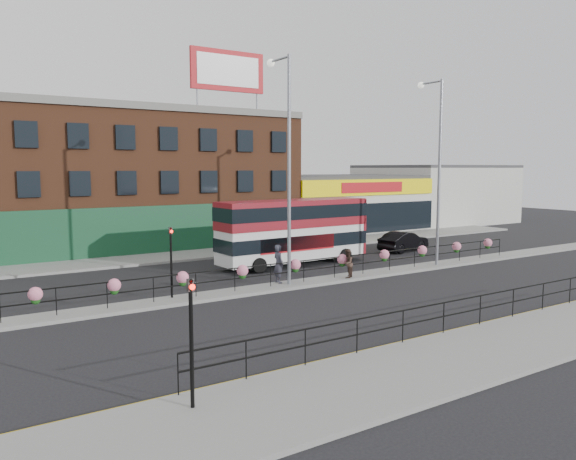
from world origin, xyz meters
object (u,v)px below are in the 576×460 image
car (404,241)px  pedestrian_b (348,263)px  lamp_column_east (436,156)px  pedestrian_a (278,264)px  double_decker_bus (294,225)px  lamp_column_west (286,150)px

car → pedestrian_b: 11.84m
pedestrian_b → lamp_column_east: bearing=149.7°
pedestrian_a → lamp_column_east: (10.95, -0.39, 5.57)m
double_decker_bus → lamp_column_east: lamp_column_east is taller
double_decker_bus → pedestrian_a: double_decker_bus is taller
lamp_column_east → pedestrian_a: bearing=178.0°
car → pedestrian_a: size_ratio=2.32×
lamp_column_west → lamp_column_east: lamp_column_west is taller
double_decker_bus → pedestrian_b: double_decker_bus is taller
pedestrian_a → lamp_column_west: lamp_column_west is taller
double_decker_bus → lamp_column_west: bearing=-127.8°
car → lamp_column_west: 15.98m
pedestrian_b → lamp_column_east: 9.22m
pedestrian_a → lamp_column_west: size_ratio=0.17×
pedestrian_b → car: bearing=176.4°
car → lamp_column_east: bearing=140.4°
double_decker_bus → pedestrian_b: size_ratio=6.51×
car → pedestrian_b: bearing=109.7°
car → pedestrian_a: bearing=99.1°
car → pedestrian_a: 14.88m
lamp_column_east → double_decker_bus: bearing=143.3°
double_decker_bus → pedestrian_b: bearing=-93.6°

